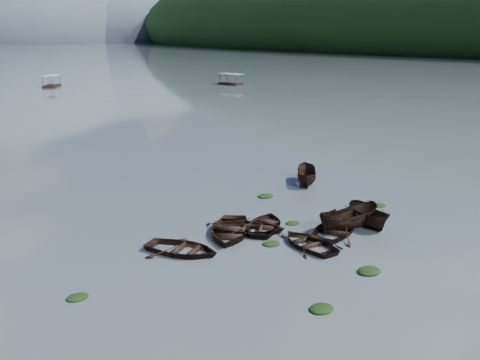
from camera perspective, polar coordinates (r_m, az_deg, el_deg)
ground_plane at (r=28.14m, az=13.90°, el=-9.34°), size 2400.00×2400.00×0.00m
haze_mtn_d at (r=977.75m, az=-13.88°, el=14.22°), size 520.00×520.00×220.00m
rowboat_0 at (r=29.54m, az=-6.20°, el=-7.74°), size 4.88×5.20×0.88m
rowboat_1 at (r=32.96m, az=2.74°, el=-5.16°), size 5.02×4.96×0.85m
rowboat_2 at (r=33.42m, az=11.39°, el=-5.17°), size 4.42×1.85×1.68m
rowboat_3 at (r=30.50m, az=7.38°, el=-7.02°), size 2.89×3.99×0.82m
rowboat_4 at (r=32.57m, az=10.16°, el=-5.66°), size 5.46×4.76×0.94m
rowboat_5 at (r=34.38m, az=13.53°, el=-4.71°), size 2.35×4.08×1.48m
rowboat_6 at (r=32.32m, az=0.91°, el=-5.58°), size 5.34×5.27×0.91m
rowboat_7 at (r=31.88m, az=-1.11°, el=-5.88°), size 5.75×5.93×1.00m
rowboat_8 at (r=42.86m, az=7.05°, el=-0.40°), size 3.69×4.07×1.55m
weed_clump_0 at (r=24.02m, az=8.69°, el=-13.54°), size 1.14×0.93×0.25m
weed_clump_1 at (r=33.83m, az=5.61°, el=-4.67°), size 0.93×0.74×0.20m
weed_clump_2 at (r=27.89m, az=13.60°, el=-9.55°), size 1.27×1.01×0.27m
weed_clump_3 at (r=31.13m, az=7.98°, el=-6.57°), size 0.96×0.81×0.21m
weed_clump_4 at (r=38.29m, az=14.62°, el=-2.71°), size 1.04×0.82×0.22m
weed_clump_5 at (r=25.76m, az=-16.94°, el=-11.98°), size 1.01×0.82×0.21m
weed_clump_6 at (r=30.53m, az=3.37°, el=-6.88°), size 1.05×0.87×0.22m
weed_clump_7 at (r=39.18m, az=2.75°, el=-1.80°), size 1.20×0.96×0.26m
pontoon_centre at (r=129.29m, az=-19.42°, el=9.36°), size 5.53×6.92×2.47m
pontoon_right at (r=127.60m, az=-0.97°, el=10.14°), size 3.70×6.70×2.43m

